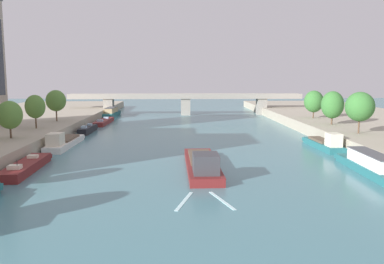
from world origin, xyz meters
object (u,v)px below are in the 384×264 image
(moored_boat_left_upstream, at_px, (112,113))
(tree_left_third, at_px, (35,107))
(moored_boat_left_midway, at_px, (88,129))
(bridge_far, at_px, (186,101))
(moored_boat_left_end, at_px, (26,166))
(moored_boat_left_far, at_px, (64,142))
(tree_right_far, at_px, (314,101))
(moored_boat_right_midway, at_px, (324,143))
(tree_left_second, at_px, (56,101))
(tree_right_third, at_px, (360,107))
(barge_midriver, at_px, (202,163))
(tree_right_by_lamp, at_px, (332,105))
(tree_left_far, at_px, (10,115))
(moored_boat_right_second, at_px, (369,164))
(moored_boat_left_second, at_px, (104,122))

(moored_boat_left_upstream, xyz_separation_m, tree_left_third, (-6.75, -44.17, 5.08))
(moored_boat_left_midway, height_order, bridge_far, bridge_far)
(moored_boat_left_end, xyz_separation_m, moored_boat_left_far, (-0.12, 17.21, 0.28))
(moored_boat_left_midway, height_order, tree_left_third, tree_left_third)
(tree_left_third, height_order, tree_right_far, tree_right_far)
(moored_boat_left_end, distance_m, moored_boat_right_midway, 45.39)
(tree_left_second, height_order, tree_right_third, tree_right_third)
(barge_midriver, height_order, tree_left_third, tree_left_third)
(moored_boat_left_midway, relative_size, tree_right_third, 1.52)
(tree_right_by_lamp, bearing_deg, tree_right_third, -91.09)
(moored_boat_left_end, height_order, moored_boat_left_upstream, moored_boat_left_upstream)
(moored_boat_left_midway, bearing_deg, tree_left_third, -126.16)
(tree_left_far, relative_size, tree_left_third, 0.94)
(moored_boat_left_far, distance_m, moored_boat_right_second, 46.99)
(moored_boat_left_end, bearing_deg, moored_boat_left_second, 89.52)
(tree_left_far, xyz_separation_m, bridge_far, (28.38, 60.77, -1.62))
(moored_boat_left_second, relative_size, moored_boat_left_upstream, 1.06)
(moored_boat_right_second, xyz_separation_m, tree_left_far, (-49.54, 15.27, 4.79))
(moored_boat_left_upstream, distance_m, tree_right_third, 72.83)
(moored_boat_right_midway, distance_m, tree_right_third, 8.96)
(moored_boat_left_end, bearing_deg, moored_boat_right_second, -3.30)
(moored_boat_right_second, bearing_deg, tree_right_third, 69.45)
(moored_boat_right_second, distance_m, tree_right_third, 20.75)
(bridge_far, bearing_deg, tree_left_far, -115.03)
(tree_right_by_lamp, relative_size, tree_right_far, 1.05)
(moored_boat_left_midway, height_order, moored_boat_right_midway, moored_boat_right_midway)
(tree_left_third, bearing_deg, tree_right_third, -8.51)
(moored_boat_left_second, xyz_separation_m, tree_right_by_lamp, (49.38, -22.16, 5.64))
(tree_left_second, distance_m, tree_right_by_lamp, 57.38)
(barge_midriver, relative_size, moored_boat_left_end, 1.39)
(tree_right_by_lamp, bearing_deg, bridge_far, 122.45)
(tree_left_far, distance_m, tree_right_by_lamp, 59.03)
(barge_midriver, bearing_deg, moored_boat_right_midway, 35.27)
(moored_boat_left_end, distance_m, tree_right_third, 52.52)
(moored_boat_left_second, bearing_deg, moored_boat_left_far, -90.93)
(tree_right_by_lamp, bearing_deg, tree_right_far, 87.65)
(tree_right_far, bearing_deg, moored_boat_right_second, -100.01)
(moored_boat_left_end, distance_m, moored_boat_left_far, 17.22)
(tree_right_far, bearing_deg, tree_left_far, -153.34)
(tree_right_far, bearing_deg, moored_boat_right_midway, -104.82)
(tree_left_third, bearing_deg, tree_left_second, 89.20)
(moored_boat_right_second, relative_size, tree_right_far, 2.44)
(moored_boat_right_second, height_order, bridge_far, bridge_far)
(moored_boat_left_end, xyz_separation_m, tree_right_third, (49.57, 16.24, 6.16))
(moored_boat_left_far, relative_size, tree_right_by_lamp, 2.37)
(tree_right_by_lamp, bearing_deg, tree_left_second, 171.94)
(barge_midriver, bearing_deg, tree_right_far, 56.21)
(moored_boat_left_midway, distance_m, tree_right_far, 51.03)
(moored_boat_left_far, bearing_deg, moored_boat_left_end, -89.60)
(moored_boat_left_end, distance_m, tree_left_far, 15.52)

